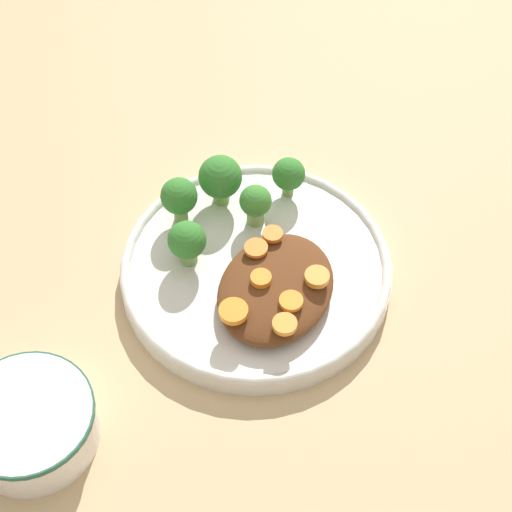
{
  "coord_description": "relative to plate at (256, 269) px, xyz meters",
  "views": [
    {
      "loc": [
        -0.47,
        -0.2,
        0.7
      ],
      "look_at": [
        0.0,
        0.0,
        0.04
      ],
      "focal_mm": 60.0,
      "sensor_mm": 36.0,
      "label": 1
    }
  ],
  "objects": [
    {
      "name": "carrot_slice_2",
      "position": [
        -0.03,
        -0.02,
        0.04
      ],
      "size": [
        0.02,
        0.02,
        0.01
      ],
      "primitive_type": "cylinder",
      "color": "orange",
      "rests_on": "stew_mound"
    },
    {
      "name": "ground_plane",
      "position": [
        0.0,
        0.0,
        -0.01
      ],
      "size": [
        4.0,
        4.0,
        0.0
      ],
      "primitive_type": "plane",
      "color": "tan"
    },
    {
      "name": "carrot_slice_6",
      "position": [
        -0.0,
        0.0,
        0.03
      ],
      "size": [
        0.02,
        0.02,
        0.0
      ],
      "primitive_type": "cylinder",
      "color": "orange",
      "rests_on": "stew_mound"
    },
    {
      "name": "carrot_slice_4",
      "position": [
        -0.01,
        -0.07,
        0.04
      ],
      "size": [
        0.02,
        0.02,
        0.01
      ],
      "primitive_type": "cylinder",
      "color": "orange",
      "rests_on": "stew_mound"
    },
    {
      "name": "carrot_slice_3",
      "position": [
        -0.07,
        -0.06,
        0.04
      ],
      "size": [
        0.02,
        0.02,
        0.01
      ],
      "primitive_type": "cylinder",
      "color": "orange",
      "rests_on": "stew_mound"
    },
    {
      "name": "broccoli_floret_1",
      "position": [
        -0.02,
        0.06,
        0.04
      ],
      "size": [
        0.04,
        0.04,
        0.05
      ],
      "color": "#759E51",
      "rests_on": "plate"
    },
    {
      "name": "plate",
      "position": [
        0.0,
        0.0,
        0.0
      ],
      "size": [
        0.27,
        0.27,
        0.03
      ],
      "color": "silver",
      "rests_on": "ground_plane"
    },
    {
      "name": "dip_bowl",
      "position": [
        -0.24,
        0.11,
        0.01
      ],
      "size": [
        0.12,
        0.12,
        0.05
      ],
      "color": "white",
      "rests_on": "ground_plane"
    },
    {
      "name": "carrot_slice_0",
      "position": [
        0.02,
        -0.01,
        0.04
      ],
      "size": [
        0.02,
        0.02,
        0.0
      ],
      "primitive_type": "cylinder",
      "color": "orange",
      "rests_on": "stew_mound"
    },
    {
      "name": "broccoli_floret_2",
      "position": [
        0.1,
        0.01,
        0.04
      ],
      "size": [
        0.04,
        0.04,
        0.05
      ],
      "color": "#7FA85B",
      "rests_on": "plate"
    },
    {
      "name": "stew_mound",
      "position": [
        -0.03,
        -0.03,
        0.02
      ],
      "size": [
        0.14,
        0.11,
        0.03
      ],
      "primitive_type": "ellipsoid",
      "color": "#5B3319",
      "rests_on": "plate"
    },
    {
      "name": "broccoli_floret_3",
      "position": [
        0.05,
        0.02,
        0.04
      ],
      "size": [
        0.03,
        0.03,
        0.05
      ],
      "color": "#7FA85B",
      "rests_on": "plate"
    },
    {
      "name": "broccoli_floret_0",
      "position": [
        0.06,
        0.07,
        0.04
      ],
      "size": [
        0.05,
        0.05,
        0.06
      ],
      "color": "#759E51",
      "rests_on": "plate"
    },
    {
      "name": "broccoli_floret_4",
      "position": [
        0.02,
        0.1,
        0.04
      ],
      "size": [
        0.04,
        0.04,
        0.06
      ],
      "color": "#759E51",
      "rests_on": "plate"
    },
    {
      "name": "carrot_slice_1",
      "position": [
        -0.08,
        -0.01,
        0.04
      ],
      "size": [
        0.03,
        0.03,
        0.01
      ],
      "primitive_type": "cylinder",
      "color": "orange",
      "rests_on": "stew_mound"
    },
    {
      "name": "carrot_slice_5",
      "position": [
        -0.04,
        -0.06,
        0.03
      ],
      "size": [
        0.02,
        0.02,
        0.0
      ],
      "primitive_type": "cylinder",
      "color": "orange",
      "rests_on": "stew_mound"
    }
  ]
}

